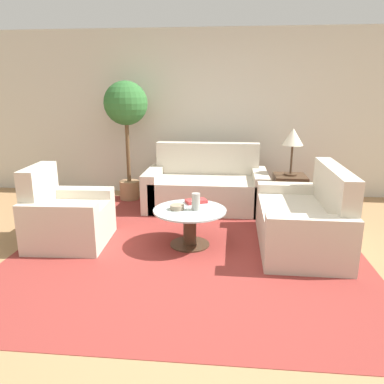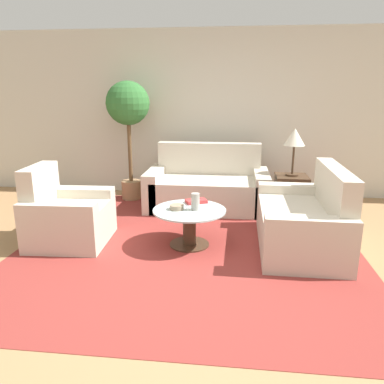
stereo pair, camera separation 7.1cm
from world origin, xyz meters
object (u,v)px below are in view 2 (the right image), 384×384
object	(u,v)px
coffee_table	(189,222)
vase	(195,202)
sofa_main	(208,188)
bowl	(177,207)
book_stack	(196,201)
potted_plant	(128,112)
armchair	(65,218)
loveseat	(307,222)
table_lamp	(295,139)

from	to	relation	value
coffee_table	vase	bearing A→B (deg)	-3.40
sofa_main	bowl	xyz separation A→B (m)	(-0.23, -1.47, 0.16)
bowl	book_stack	size ratio (longest dim) A/B	0.56
potted_plant	book_stack	world-z (taller)	potted_plant
armchair	coffee_table	distance (m)	1.41
sofa_main	vase	distance (m)	1.48
potted_plant	bowl	distance (m)	2.21
loveseat	potted_plant	world-z (taller)	potted_plant
sofa_main	bowl	distance (m)	1.50
coffee_table	book_stack	world-z (taller)	book_stack
table_lamp	potted_plant	bearing A→B (deg)	171.36
coffee_table	table_lamp	size ratio (longest dim) A/B	1.23
book_stack	vase	bearing A→B (deg)	-111.96
armchair	table_lamp	world-z (taller)	table_lamp
vase	bowl	world-z (taller)	vase
loveseat	bowl	distance (m)	1.43
sofa_main	table_lamp	size ratio (longest dim) A/B	2.66
armchair	book_stack	bearing A→B (deg)	-80.69
loveseat	vase	distance (m)	1.24
potted_plant	loveseat	bearing A→B (deg)	-34.15
loveseat	vase	bearing A→B (deg)	-84.46
sofa_main	armchair	distance (m)	2.13
sofa_main	coffee_table	distance (m)	1.46
coffee_table	table_lamp	world-z (taller)	table_lamp
armchair	loveseat	xyz separation A→B (m)	(2.69, 0.15, 0.00)
table_lamp	potted_plant	world-z (taller)	potted_plant
armchair	table_lamp	distance (m)	3.13
book_stack	loveseat	bearing A→B (deg)	-33.06
armchair	potted_plant	xyz separation A→B (m)	(0.27, 1.79, 1.08)
table_lamp	bowl	bearing A→B (deg)	-135.72
armchair	loveseat	world-z (taller)	loveseat
armchair	table_lamp	xyz separation A→B (m)	(2.69, 1.42, 0.75)
bowl	book_stack	bearing A→B (deg)	55.26
table_lamp	bowl	distance (m)	2.07
loveseat	coffee_table	size ratio (longest dim) A/B	1.83
vase	potted_plant	bearing A→B (deg)	124.69
table_lamp	coffee_table	bearing A→B (deg)	-133.07
coffee_table	table_lamp	bearing A→B (deg)	46.93
coffee_table	vase	world-z (taller)	vase
armchair	bowl	distance (m)	1.28
sofa_main	book_stack	bearing A→B (deg)	-92.12
vase	bowl	bearing A→B (deg)	-177.33
table_lamp	armchair	bearing A→B (deg)	-152.12
bowl	book_stack	distance (m)	0.33
book_stack	potted_plant	bearing A→B (deg)	103.01
loveseat	table_lamp	xyz separation A→B (m)	(0.00, 1.27, 0.75)
loveseat	book_stack	bearing A→B (deg)	-96.62
potted_plant	book_stack	xyz separation A→B (m)	(1.19, -1.48, -0.92)
coffee_table	potted_plant	distance (m)	2.35
coffee_table	bowl	size ratio (longest dim) A/B	5.22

